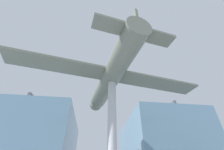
# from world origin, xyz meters

# --- Properties ---
(support_pylon_central) EXTENTS (0.64, 0.64, 7.97)m
(support_pylon_central) POSITION_xyz_m (0.00, 0.00, 3.98)
(support_pylon_central) COLOR #B7B7BC
(support_pylon_central) RESTS_ON ground_plane
(suspended_airplane) EXTENTS (16.83, 12.44, 2.70)m
(suspended_airplane) POSITION_xyz_m (-0.04, 0.23, 8.82)
(suspended_airplane) COLOR slate
(suspended_airplane) RESTS_ON support_pylon_central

